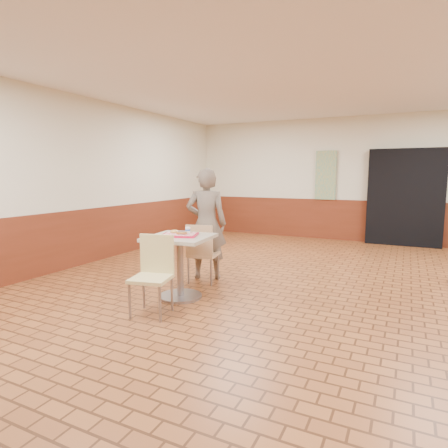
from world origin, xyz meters
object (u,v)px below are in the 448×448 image
at_px(long_john_donut, 182,233).
at_px(main_table, 180,256).
at_px(customer, 206,224).
at_px(chair_main_front, 154,270).
at_px(paper_cup, 188,230).
at_px(chair_main_back, 202,250).
at_px(ring_donut, 175,231).
at_px(serving_tray, 180,235).

bearing_deg(long_john_donut, main_table, 154.58).
bearing_deg(customer, chair_main_front, 72.71).
bearing_deg(paper_cup, chair_main_back, 103.24).
height_order(ring_donut, long_john_donut, long_john_donut).
relative_size(customer, ring_donut, 15.59).
bearing_deg(chair_main_back, chair_main_front, 84.12).
distance_m(chair_main_back, long_john_donut, 0.82).
bearing_deg(ring_donut, customer, 92.21).
height_order(chair_main_front, customer, customer).
relative_size(main_table, serving_tray, 1.85).
xyz_separation_m(serving_tray, long_john_donut, (0.05, -0.03, 0.03)).
height_order(main_table, ring_donut, ring_donut).
bearing_deg(paper_cup, main_table, -139.12).
bearing_deg(long_john_donut, chair_main_back, 99.33).
bearing_deg(serving_tray, long_john_donut, -25.42).
xyz_separation_m(main_table, chair_main_back, (-0.06, 0.69, -0.06)).
bearing_deg(main_table, paper_cup, 40.88).
bearing_deg(long_john_donut, customer, 101.12).
xyz_separation_m(chair_main_front, long_john_donut, (0.03, 0.58, 0.36)).
xyz_separation_m(chair_main_front, customer, (-0.17, 1.60, 0.35)).
height_order(main_table, paper_cup, paper_cup).
distance_m(serving_tray, paper_cup, 0.12).
xyz_separation_m(customer, paper_cup, (0.23, -0.92, 0.04)).
xyz_separation_m(main_table, long_john_donut, (0.05, -0.03, 0.32)).
xyz_separation_m(main_table, paper_cup, (0.08, 0.07, 0.34)).
relative_size(chair_main_front, serving_tray, 2.06).
bearing_deg(main_table, long_john_donut, -25.42).
bearing_deg(long_john_donut, serving_tray, 154.58).
distance_m(customer, paper_cup, 0.95).
bearing_deg(serving_tray, ring_donut, 157.53).
xyz_separation_m(chair_main_back, long_john_donut, (0.12, -0.72, 0.38)).
height_order(chair_main_front, serving_tray, chair_main_front).
relative_size(main_table, ring_donut, 7.53).
bearing_deg(ring_donut, chair_main_front, -78.44).
bearing_deg(paper_cup, ring_donut, -172.33).
bearing_deg(customer, long_john_donut, 77.76).
relative_size(serving_tray, long_john_donut, 2.90).
bearing_deg(serving_tray, chair_main_back, 95.31).
bearing_deg(customer, ring_donut, 68.86).
bearing_deg(chair_main_front, main_table, 79.21).
bearing_deg(chair_main_back, serving_tray, 85.55).
relative_size(chair_main_front, ring_donut, 8.36).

